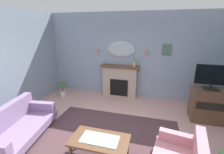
{
  "coord_description": "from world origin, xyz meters",
  "views": [
    {
      "loc": [
        0.87,
        -2.57,
        2.43
      ],
      "look_at": [
        -0.27,
        1.6,
        1.05
      ],
      "focal_mm": 25.09,
      "sensor_mm": 36.0,
      "label": 1
    }
  ],
  "objects_px": {
    "fireplace": "(120,81)",
    "wall_sconce_left": "(98,50)",
    "potted_plant_small_fern": "(62,88)",
    "mantel_vase_left": "(134,61)",
    "tv_flatscreen": "(213,77)",
    "wall_sconce_right": "(146,52)",
    "tv_cabinet": "(207,105)",
    "coffee_table": "(100,142)",
    "floral_couch": "(17,126)",
    "wall_mirror": "(121,49)",
    "framed_picture": "(167,50)"
  },
  "relations": [
    {
      "from": "floral_couch",
      "to": "wall_sconce_right",
      "type": "bearing_deg",
      "value": 48.65
    },
    {
      "from": "framed_picture",
      "to": "floral_couch",
      "type": "xyz_separation_m",
      "value": [
        -3.24,
        -3.0,
        -1.43
      ]
    },
    {
      "from": "tv_flatscreen",
      "to": "floral_couch",
      "type": "bearing_deg",
      "value": -155.93
    },
    {
      "from": "mantel_vase_left",
      "to": "tv_flatscreen",
      "type": "xyz_separation_m",
      "value": [
        2.1,
        -0.88,
        -0.12
      ]
    },
    {
      "from": "mantel_vase_left",
      "to": "potted_plant_small_fern",
      "type": "height_order",
      "value": "mantel_vase_left"
    },
    {
      "from": "framed_picture",
      "to": "wall_mirror",
      "type": "bearing_deg",
      "value": -179.62
    },
    {
      "from": "wall_sconce_right",
      "to": "floral_couch",
      "type": "xyz_separation_m",
      "value": [
        -2.59,
        -2.94,
        -1.34
      ]
    },
    {
      "from": "wall_mirror",
      "to": "potted_plant_small_fern",
      "type": "bearing_deg",
      "value": -161.68
    },
    {
      "from": "wall_mirror",
      "to": "mantel_vase_left",
      "type": "bearing_deg",
      "value": -18.78
    },
    {
      "from": "tv_cabinet",
      "to": "potted_plant_small_fern",
      "type": "height_order",
      "value": "tv_cabinet"
    },
    {
      "from": "wall_sconce_left",
      "to": "tv_cabinet",
      "type": "distance_m",
      "value": 3.79
    },
    {
      "from": "coffee_table",
      "to": "tv_flatscreen",
      "type": "xyz_separation_m",
      "value": [
        2.33,
        2.01,
        0.86
      ]
    },
    {
      "from": "mantel_vase_left",
      "to": "wall_sconce_right",
      "type": "height_order",
      "value": "wall_sconce_right"
    },
    {
      "from": "wall_sconce_left",
      "to": "tv_cabinet",
      "type": "height_order",
      "value": "wall_sconce_left"
    },
    {
      "from": "fireplace",
      "to": "mantel_vase_left",
      "type": "distance_m",
      "value": 0.94
    },
    {
      "from": "wall_sconce_right",
      "to": "floral_couch",
      "type": "relative_size",
      "value": 0.08
    },
    {
      "from": "fireplace",
      "to": "potted_plant_small_fern",
      "type": "xyz_separation_m",
      "value": [
        -2.03,
        -0.53,
        -0.25
      ]
    },
    {
      "from": "mantel_vase_left",
      "to": "wall_sconce_left",
      "type": "relative_size",
      "value": 2.63
    },
    {
      "from": "coffee_table",
      "to": "floral_couch",
      "type": "xyz_separation_m",
      "value": [
        -2.01,
        0.07,
        -0.06
      ]
    },
    {
      "from": "wall_sconce_left",
      "to": "coffee_table",
      "type": "relative_size",
      "value": 0.13
    },
    {
      "from": "tv_cabinet",
      "to": "wall_sconce_left",
      "type": "bearing_deg",
      "value": 164.13
    },
    {
      "from": "wall_sconce_left",
      "to": "wall_sconce_right",
      "type": "bearing_deg",
      "value": 0.0
    },
    {
      "from": "wall_sconce_right",
      "to": "tv_cabinet",
      "type": "xyz_separation_m",
      "value": [
        1.75,
        -0.98,
        -1.21
      ]
    },
    {
      "from": "fireplace",
      "to": "potted_plant_small_fern",
      "type": "height_order",
      "value": "fireplace"
    },
    {
      "from": "fireplace",
      "to": "floral_couch",
      "type": "relative_size",
      "value": 0.75
    },
    {
      "from": "floral_couch",
      "to": "potted_plant_small_fern",
      "type": "height_order",
      "value": "floral_couch"
    },
    {
      "from": "mantel_vase_left",
      "to": "framed_picture",
      "type": "height_order",
      "value": "framed_picture"
    },
    {
      "from": "wall_mirror",
      "to": "wall_sconce_left",
      "type": "height_order",
      "value": "wall_mirror"
    },
    {
      "from": "mantel_vase_left",
      "to": "potted_plant_small_fern",
      "type": "relative_size",
      "value": 0.62
    },
    {
      "from": "framed_picture",
      "to": "wall_sconce_right",
      "type": "bearing_deg",
      "value": -174.73
    },
    {
      "from": "mantel_vase_left",
      "to": "wall_sconce_right",
      "type": "relative_size",
      "value": 2.63
    },
    {
      "from": "coffee_table",
      "to": "tv_cabinet",
      "type": "height_order",
      "value": "tv_cabinet"
    },
    {
      "from": "wall_mirror",
      "to": "tv_cabinet",
      "type": "bearing_deg",
      "value": -21.62
    },
    {
      "from": "coffee_table",
      "to": "potted_plant_small_fern",
      "type": "height_order",
      "value": "potted_plant_small_fern"
    },
    {
      "from": "coffee_table",
      "to": "tv_flatscreen",
      "type": "bearing_deg",
      "value": 40.74
    },
    {
      "from": "wall_mirror",
      "to": "wall_sconce_left",
      "type": "bearing_deg",
      "value": -176.63
    },
    {
      "from": "mantel_vase_left",
      "to": "floral_couch",
      "type": "bearing_deg",
      "value": -128.43
    },
    {
      "from": "mantel_vase_left",
      "to": "potted_plant_small_fern",
      "type": "xyz_separation_m",
      "value": [
        -2.53,
        -0.5,
        -1.04
      ]
    },
    {
      "from": "tv_cabinet",
      "to": "tv_flatscreen",
      "type": "bearing_deg",
      "value": -90.0
    },
    {
      "from": "wall_mirror",
      "to": "framed_picture",
      "type": "xyz_separation_m",
      "value": [
        1.5,
        0.01,
        0.04
      ]
    },
    {
      "from": "tv_cabinet",
      "to": "coffee_table",
      "type": "bearing_deg",
      "value": -138.97
    },
    {
      "from": "mantel_vase_left",
      "to": "coffee_table",
      "type": "height_order",
      "value": "mantel_vase_left"
    },
    {
      "from": "wall_sconce_right",
      "to": "potted_plant_small_fern",
      "type": "relative_size",
      "value": 0.24
    },
    {
      "from": "fireplace",
      "to": "wall_mirror",
      "type": "bearing_deg",
      "value": 90.0
    },
    {
      "from": "coffee_table",
      "to": "potted_plant_small_fern",
      "type": "xyz_separation_m",
      "value": [
        -2.3,
        2.39,
        -0.06
      ]
    },
    {
      "from": "fireplace",
      "to": "wall_sconce_left",
      "type": "distance_m",
      "value": 1.38
    },
    {
      "from": "fireplace",
      "to": "wall_sconce_left",
      "type": "height_order",
      "value": "wall_sconce_left"
    },
    {
      "from": "wall_sconce_right",
      "to": "tv_flatscreen",
      "type": "xyz_separation_m",
      "value": [
        1.75,
        -1.0,
        -0.41
      ]
    },
    {
      "from": "wall_mirror",
      "to": "wall_sconce_right",
      "type": "height_order",
      "value": "wall_mirror"
    },
    {
      "from": "mantel_vase_left",
      "to": "tv_flatscreen",
      "type": "distance_m",
      "value": 2.28
    }
  ]
}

